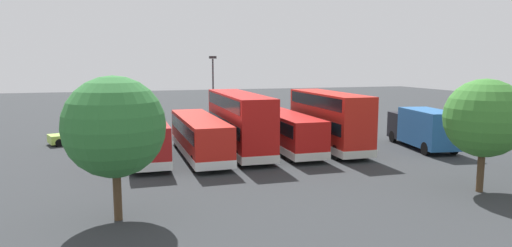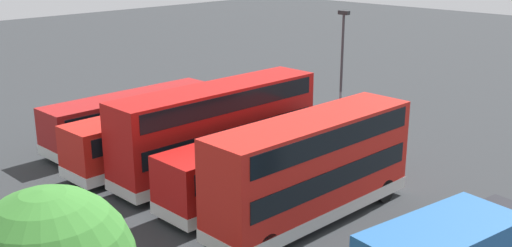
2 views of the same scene
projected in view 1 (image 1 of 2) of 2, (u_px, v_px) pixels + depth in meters
ground_plane at (216, 133)px, 43.17m from camera, size 140.00×140.00×0.00m
bus_double_decker_near_end at (328, 119)px, 34.86m from camera, size 2.81×10.57×4.55m
bus_single_deck_second at (285, 130)px, 34.58m from camera, size 2.77×11.27×2.95m
bus_double_decker_third at (239, 121)px, 33.77m from camera, size 2.76×11.97×4.55m
bus_single_deck_fourth at (199, 135)px, 32.12m from camera, size 2.75×11.54×2.95m
bus_single_deck_fifth at (146, 137)px, 31.39m from camera, size 2.61×10.74×2.95m
box_truck_blue at (423, 127)px, 35.38m from camera, size 3.63×7.80×3.20m
car_hatchback_silver at (78, 135)px, 37.87m from camera, size 4.89×3.18×1.43m
lamp_post_tall at (213, 88)px, 43.16m from camera, size 0.70×0.30×7.52m
waste_bin_yellow at (156, 126)px, 44.58m from camera, size 0.60×0.60×0.95m
tree_leftmost at (484, 118)px, 23.13m from camera, size 4.14×4.14×6.06m
tree_rightmost at (114, 127)px, 18.85m from camera, size 4.40×4.40×6.35m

